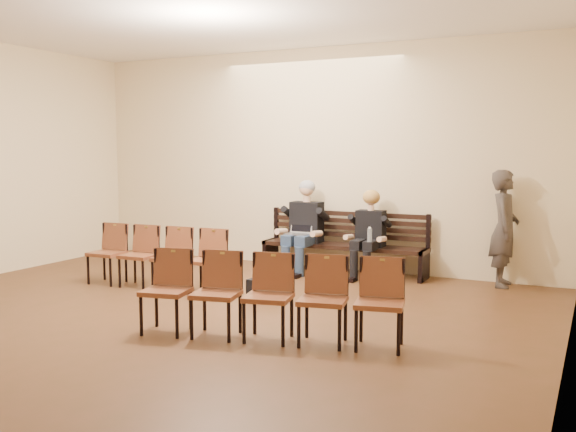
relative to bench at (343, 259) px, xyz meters
name	(u,v)px	position (x,y,z in m)	size (l,w,h in m)	color
ground	(93,352)	(-0.70, -4.65, -0.23)	(10.00, 10.00, 0.00)	#54301D
room_walls	(141,86)	(-0.70, -3.86, 2.31)	(8.02, 10.01, 3.51)	beige
bench	(343,259)	(0.00, 0.00, 0.00)	(2.60, 0.90, 0.45)	black
seated_man	(304,226)	(-0.61, -0.12, 0.49)	(0.60, 0.83, 1.44)	black
seated_woman	(368,237)	(0.45, -0.12, 0.37)	(0.51, 0.71, 1.19)	black
laptop	(297,236)	(-0.63, -0.31, 0.36)	(0.36, 0.28, 0.26)	#B6B6BA
water_bottle	(370,243)	(0.57, -0.41, 0.34)	(0.07, 0.07, 0.22)	silver
bag	(263,290)	(-0.26, -2.11, -0.09)	(0.36, 0.25, 0.27)	black
passerby	(505,220)	(2.34, 0.10, 0.71)	(0.68, 0.45, 1.87)	#3B3430
chair_row_front	(155,257)	(-1.94, -2.12, 0.20)	(2.07, 0.47, 0.85)	brown
chair_row_back	(268,298)	(0.59, -3.58, 0.21)	(2.66, 0.47, 0.87)	brown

